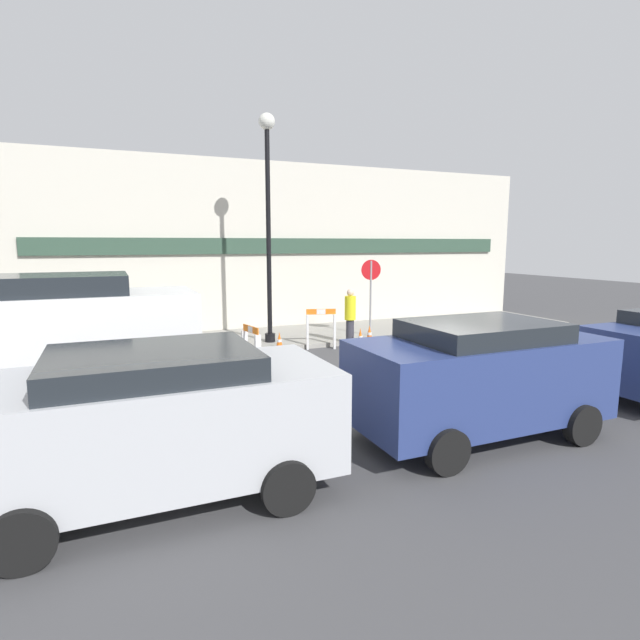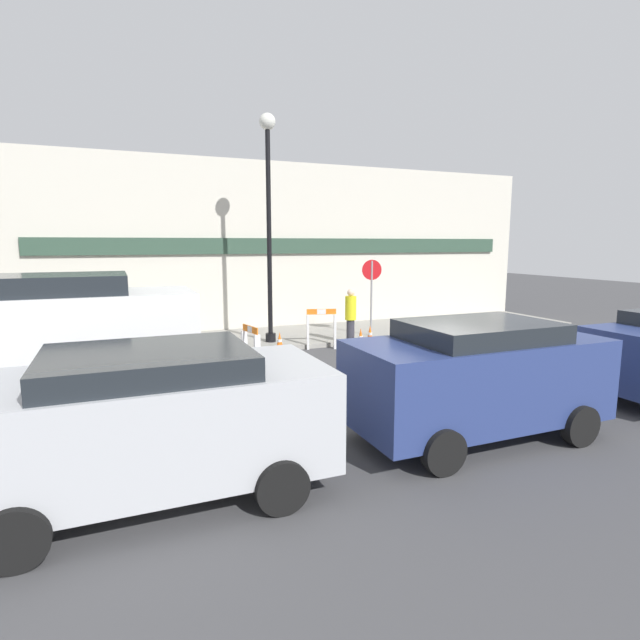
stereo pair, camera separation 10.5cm
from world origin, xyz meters
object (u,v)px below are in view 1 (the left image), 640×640
Objects in this scene: stop_sign at (371,285)px; work_van at (43,333)px; person_worker at (350,316)px; parked_car_0 at (156,416)px; streetlamp_post at (268,200)px; parked_car_1 at (480,373)px.

stop_sign is 8.83m from work_van.
work_van is (-8.35, -2.86, -0.38)m from stop_sign.
parked_car_0 is at bearing 0.61° from person_worker.
streetlamp_post is 1.61× the size of parked_car_1.
streetlamp_post is 6.73m from work_van.
parked_car_0 is at bearing 180.00° from parked_car_1.
streetlamp_post is 1.54× the size of parked_car_0.
stop_sign reaches higher than work_van.
person_worker is 0.41× the size of parked_car_0.
person_worker is at bearing 49.02° from parked_car_0.
parked_car_1 is (4.59, 0.00, 0.02)m from parked_car_0.
person_worker is at bearing 46.55° from stop_sign.
streetlamp_post reaches higher than person_worker.
parked_car_0 is (-6.80, -7.37, -0.68)m from stop_sign.
parked_car_0 is 4.79m from work_van.
stop_sign is at bearing 47.32° from parked_car_0.
parked_car_0 is (-5.74, -6.60, 0.08)m from person_worker.
work_van is at bearing -149.46° from streetlamp_post.
parked_car_0 is 4.59m from parked_car_1.
parked_car_1 is (-2.21, -7.37, -0.67)m from stop_sign.
streetlamp_post is 3.87m from person_worker.
parked_car_1 is at bearing -36.35° from work_van.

